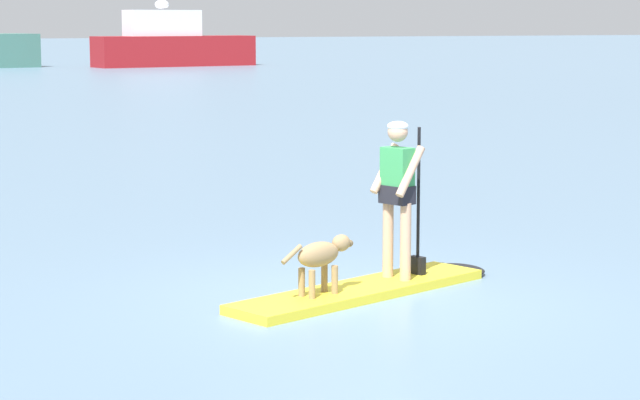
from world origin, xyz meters
The scene contains 5 objects.
ground_plane centered at (0.00, 0.00, 0.00)m, with size 400.00×400.00×0.00m, color slate.
paddleboard centered at (0.22, 0.08, 0.05)m, with size 3.57×1.82×0.10m.
person_paddler centered at (0.57, 0.20, 1.11)m, with size 0.67×0.58×1.73m.
dog centered at (-0.53, -0.18, 0.50)m, with size 0.97×0.41×0.60m.
moored_boat_outer centered at (19.19, 65.50, 1.40)m, with size 10.91×3.74×4.26m.
Camera 1 is at (-5.77, -11.50, 2.90)m, focal length 69.17 mm.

